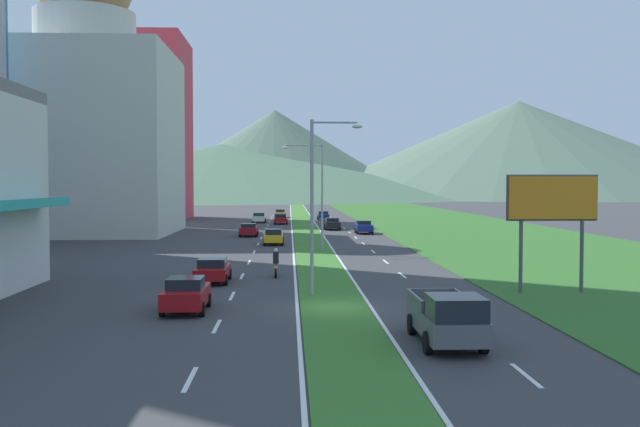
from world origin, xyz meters
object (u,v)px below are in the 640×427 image
object	(u,v)px
street_lamp_near	(317,195)
car_9	(259,218)
car_3	(186,294)
billboard_roadside	(552,204)
car_7	(213,270)
car_0	(249,230)
car_8	(274,237)
car_6	(332,224)
car_5	(280,213)
motorcycle_rider	(276,265)
pickup_truck_0	(448,318)
car_4	(323,215)
car_1	(281,219)
street_lamp_mid	(317,189)
car_2	(364,227)

from	to	relation	value
street_lamp_near	car_9	world-z (taller)	street_lamp_near
car_3	billboard_roadside	bearing A→B (deg)	-76.16
car_3	car_7	size ratio (longest dim) A/B	0.94
car_0	billboard_roadside	bearing A→B (deg)	-156.39
car_0	car_8	bearing A→B (deg)	-164.71
car_6	car_3	bearing A→B (deg)	-10.05
car_7	car_9	world-z (taller)	car_9
car_5	motorcycle_rider	size ratio (longest dim) A/B	2.12
pickup_truck_0	car_3	bearing A→B (deg)	-125.00
billboard_roadside	car_8	bearing A→B (deg)	116.31
car_4	car_3	bearing A→B (deg)	-7.14
car_4	car_7	xyz separation A→B (m)	(-10.01, -71.73, 0.01)
car_1	motorcycle_rider	world-z (taller)	motorcycle_rider
car_8	car_5	bearing A→B (deg)	0.04
car_7	car_8	size ratio (longest dim) A/B	1.04
car_1	car_5	world-z (taller)	car_1
street_lamp_near	pickup_truck_0	distance (m)	12.99
car_5	pickup_truck_0	xyz separation A→B (m)	(7.22, -98.55, 0.27)
street_lamp_mid	car_2	world-z (taller)	street_lamp_mid
street_lamp_near	car_7	distance (m)	9.31
car_2	car_9	xyz separation A→B (m)	(-13.20, 23.88, -0.02)
street_lamp_near	car_5	size ratio (longest dim) A/B	2.16
street_lamp_mid	car_0	xyz separation A→B (m)	(-6.89, 18.17, -4.64)
car_3	car_8	size ratio (longest dim) A/B	0.98
car_6	motorcycle_rider	world-z (taller)	motorcycle_rider
street_lamp_mid	street_lamp_near	bearing A→B (deg)	-92.26
billboard_roadside	car_7	world-z (taller)	billboard_roadside
billboard_roadside	car_6	world-z (taller)	billboard_roadside
car_1	car_8	distance (m)	34.85
car_9	street_lamp_mid	bearing A→B (deg)	-171.42
car_3	car_8	world-z (taller)	car_3
billboard_roadside	car_9	size ratio (longest dim) A/B	1.46
billboard_roadside	car_4	xyz separation A→B (m)	(-8.48, 76.84, -4.04)
street_lamp_mid	car_5	size ratio (longest dim) A/B	2.18
street_lamp_mid	car_9	distance (m)	46.47
billboard_roadside	car_2	world-z (taller)	billboard_roadside
car_4	car_7	bearing A→B (deg)	-7.95
car_4	car_6	xyz separation A→B (m)	(0.01, -23.80, 0.04)
street_lamp_mid	motorcycle_rider	size ratio (longest dim) A/B	4.63
car_0	car_3	size ratio (longest dim) A/B	1.07
car_6	car_9	distance (m)	19.40
car_1	car_6	world-z (taller)	car_6
car_7	pickup_truck_0	size ratio (longest dim) A/B	0.79
billboard_roadside	car_9	world-z (taller)	billboard_roadside
street_lamp_near	car_6	size ratio (longest dim) A/B	2.13
car_3	pickup_truck_0	size ratio (longest dim) A/B	0.75
car_3	car_5	size ratio (longest dim) A/B	0.95
car_0	car_2	world-z (taller)	car_2
car_2	car_3	bearing A→B (deg)	-14.93
car_4	car_6	size ratio (longest dim) A/B	1.00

